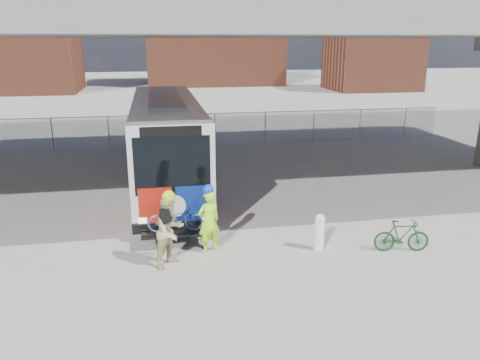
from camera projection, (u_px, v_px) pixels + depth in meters
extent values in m
plane|color=#9E9991|center=(232.00, 219.00, 15.98)|extent=(160.00, 160.00, 0.00)
cube|color=silver|center=(166.00, 138.00, 19.48)|extent=(2.55, 12.00, 3.20)
cube|color=black|center=(165.00, 121.00, 19.77)|extent=(2.61, 11.00, 1.28)
cube|color=black|center=(172.00, 165.00, 13.76)|extent=(2.24, 0.12, 1.76)
cube|color=black|center=(171.00, 131.00, 13.47)|extent=(1.78, 0.12, 0.30)
cube|color=black|center=(175.00, 226.00, 14.21)|extent=(2.55, 0.20, 0.30)
cube|color=#AC1A0D|center=(156.00, 207.00, 13.96)|extent=(1.00, 0.08, 1.20)
cube|color=navy|center=(192.00, 204.00, 14.15)|extent=(1.00, 0.08, 1.20)
cylinder|color=silver|center=(174.00, 206.00, 14.03)|extent=(0.70, 0.06, 0.70)
cube|color=gray|center=(164.00, 98.00, 19.00)|extent=(1.28, 7.20, 0.14)
cube|color=black|center=(176.00, 232.00, 13.74)|extent=(2.00, 0.70, 0.06)
cylinder|color=black|center=(138.00, 208.00, 15.55)|extent=(0.30, 1.00, 1.00)
cylinder|color=black|center=(207.00, 204.00, 15.95)|extent=(0.30, 1.00, 1.00)
cylinder|color=black|center=(142.00, 151.00, 23.65)|extent=(0.30, 1.00, 1.00)
cylinder|color=black|center=(188.00, 149.00, 24.05)|extent=(0.30, 1.00, 1.00)
cube|color=#AC1A0D|center=(132.00, 181.00, 15.86)|extent=(0.06, 2.60, 1.70)
cube|color=navy|center=(134.00, 168.00, 17.37)|extent=(0.06, 1.40, 1.70)
cube|color=#AC1A0D|center=(208.00, 177.00, 16.31)|extent=(0.06, 2.60, 1.70)
cube|color=navy|center=(204.00, 165.00, 17.82)|extent=(0.06, 1.40, 1.70)
imported|color=#404E8E|center=(175.00, 218.00, 13.61)|extent=(1.65, 0.67, 0.85)
cube|color=#605E59|center=(214.00, 16.00, 17.81)|extent=(40.00, 16.00, 1.50)
cylinder|color=gray|center=(52.00, 135.00, 25.63)|extent=(0.06, 0.06, 1.80)
cylinder|color=gray|center=(127.00, 132.00, 26.33)|extent=(0.06, 0.06, 1.80)
cylinder|color=gray|center=(198.00, 130.00, 27.02)|extent=(0.06, 0.06, 1.80)
cylinder|color=gray|center=(265.00, 128.00, 27.72)|extent=(0.06, 0.06, 1.80)
cylinder|color=gray|center=(329.00, 125.00, 28.41)|extent=(0.06, 0.06, 1.80)
cylinder|color=gray|center=(390.00, 123.00, 29.11)|extent=(0.06, 0.06, 1.80)
plane|color=gray|center=(198.00, 130.00, 27.02)|extent=(30.00, 0.00, 30.00)
cube|color=gray|center=(197.00, 114.00, 26.76)|extent=(30.00, 0.05, 0.04)
cube|color=brown|center=(13.00, 48.00, 53.80)|extent=(14.00, 10.00, 10.00)
cube|color=brown|center=(212.00, 39.00, 64.28)|extent=(18.00, 12.00, 12.00)
cube|color=brown|center=(372.00, 56.00, 56.68)|extent=(10.00, 8.00, 8.00)
cylinder|color=white|center=(319.00, 234.00, 13.52)|extent=(0.29, 0.29, 0.97)
sphere|color=white|center=(320.00, 219.00, 13.38)|extent=(0.29, 0.29, 0.29)
imported|color=#A4FF1A|center=(209.00, 221.00, 13.32)|extent=(0.78, 0.65, 1.84)
sphere|color=#1733C5|center=(208.00, 190.00, 13.05)|extent=(0.32, 0.32, 0.32)
imported|color=tan|center=(170.00, 232.00, 12.46)|extent=(1.19, 1.19, 1.95)
sphere|color=#B8DB17|center=(169.00, 196.00, 12.17)|extent=(0.34, 0.34, 0.34)
cube|color=black|center=(166.00, 216.00, 12.15)|extent=(0.31, 0.31, 0.40)
imported|color=#15421E|center=(402.00, 236.00, 13.42)|extent=(1.65, 0.73, 0.96)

